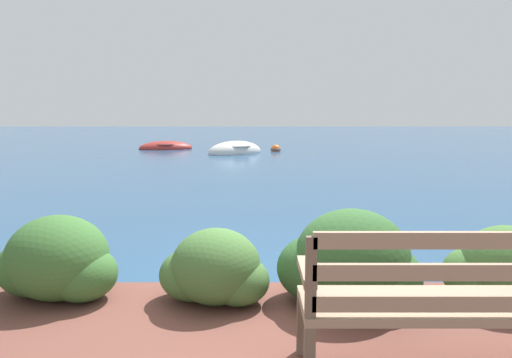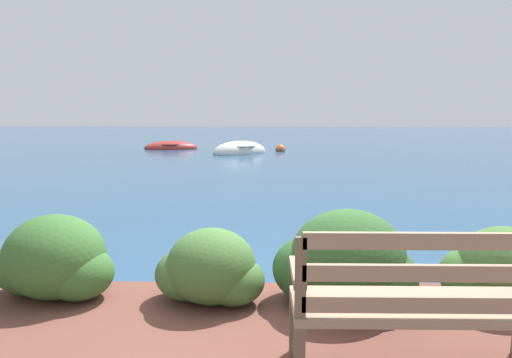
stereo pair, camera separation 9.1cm
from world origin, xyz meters
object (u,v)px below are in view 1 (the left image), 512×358
at_px(rowboat_nearest, 237,152).
at_px(rowboat_mid, 168,148).
at_px(mooring_buoy, 278,149).
at_px(park_bench, 434,300).

bearing_deg(rowboat_nearest, rowboat_mid, 112.44).
bearing_deg(mooring_buoy, park_bench, -89.35).
bearing_deg(rowboat_mid, rowboat_nearest, -41.84).
relative_size(park_bench, mooring_buoy, 3.38).
xyz_separation_m(park_bench, mooring_buoy, (-0.19, 16.43, -0.63)).
height_order(park_bench, rowboat_mid, park_bench).
relative_size(park_bench, rowboat_nearest, 0.57).
distance_m(park_bench, rowboat_mid, 18.09).
distance_m(rowboat_nearest, mooring_buoy, 1.92).
distance_m(park_bench, rowboat_nearest, 15.57).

